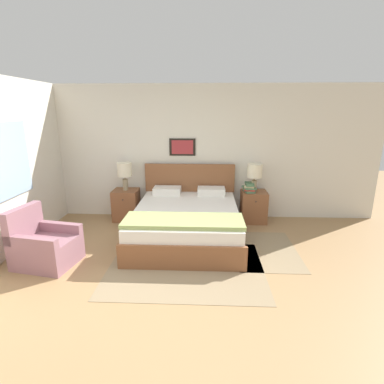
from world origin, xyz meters
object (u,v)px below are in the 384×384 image
Objects in this scene: table_lamp_near_window at (125,171)px; armchair at (44,246)px; bed at (187,221)px; table_lamp_by_door at (255,172)px; nightstand_by_door at (253,206)px; nightstand_near_window at (126,205)px.

armchair is at bearing -111.23° from table_lamp_near_window.
armchair is (-1.95, -0.98, -0.03)m from bed.
bed is at bearing 126.96° from armchair.
armchair is 1.62× the size of table_lamp_by_door.
nightstand_by_door is 1.13× the size of table_lamp_near_window.
table_lamp_by_door is at bearing 130.03° from armchair.
bed is 1.65m from table_lamp_near_window.
table_lamp_by_door is (1.24, 0.84, 0.69)m from bed.
table_lamp_by_door is at bearing -157.08° from nightstand_by_door.
bed is at bearing -145.76° from table_lamp_by_door.
table_lamp_near_window reaches higher than nightstand_near_window.
nightstand_near_window is (-1.25, 0.85, 0.01)m from bed.
table_lamp_by_door is (2.49, -0.01, 0.68)m from nightstand_near_window.
nightstand_near_window is 1.13× the size of table_lamp_by_door.
bed is 3.56× the size of nightstand_near_window.
table_lamp_near_window is at bearing -179.84° from nightstand_by_door.
bed is 2.48× the size of armchair.
table_lamp_by_door reaches higher than nightstand_by_door.
table_lamp_near_window reaches higher than armchair.
nightstand_near_window is 2.51m from nightstand_by_door.
nightstand_near_window is 1.13× the size of table_lamp_near_window.
table_lamp_near_window reaches higher than bed.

